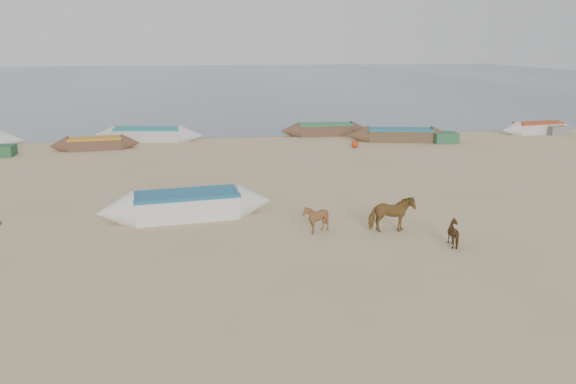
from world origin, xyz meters
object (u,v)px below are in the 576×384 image
(calf_front, at_px, (316,219))
(near_canoe, at_px, (187,205))
(cow_adult, at_px, (391,214))
(calf_right, at_px, (457,234))

(calf_front, bearing_deg, near_canoe, -108.00)
(cow_adult, xyz_separation_m, calf_right, (1.59, -1.57, -0.23))
(cow_adult, bearing_deg, calf_right, -132.61)
(calf_front, distance_m, near_canoe, 4.88)
(near_canoe, bearing_deg, calf_front, -36.27)
(calf_front, xyz_separation_m, calf_right, (4.10, -1.88, -0.10))
(calf_front, distance_m, calf_right, 4.51)
(cow_adult, distance_m, calf_front, 2.54)
(cow_adult, relative_size, calf_right, 1.86)
(calf_right, bearing_deg, cow_adult, 26.65)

